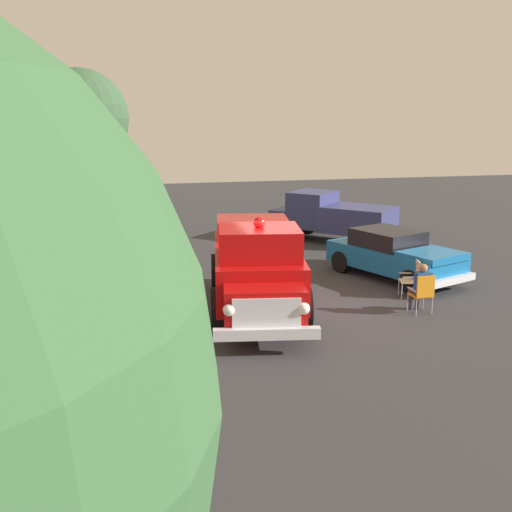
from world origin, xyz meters
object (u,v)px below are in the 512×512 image
object	(u,v)px
spectator_seated	(421,286)
lawn_chair_by_car	(413,276)
parked_pickup	(333,216)
traffic_cone	(145,294)
lawn_chair_near_truck	(423,291)
vintage_fire_truck	(257,265)
oak_tree_right	(79,119)
classic_hot_rod	(395,255)

from	to	relation	value
spectator_seated	lawn_chair_by_car	bearing A→B (deg)	70.21
parked_pickup	spectator_seated	distance (m)	9.14
parked_pickup	traffic_cone	size ratio (longest dim) A/B	7.37
lawn_chair_near_truck	spectator_seated	world-z (taller)	spectator_seated
parked_pickup	lawn_chair_by_car	distance (m)	7.83
vintage_fire_truck	lawn_chair_by_car	size ratio (longest dim) A/B	6.11
lawn_chair_by_car	spectator_seated	distance (m)	1.37
lawn_chair_near_truck	traffic_cone	xyz separation A→B (m)	(-6.76, 2.39, -0.28)
spectator_seated	vintage_fire_truck	bearing A→B (deg)	164.09
parked_pickup	oak_tree_right	world-z (taller)	oak_tree_right
lawn_chair_near_truck	lawn_chair_by_car	xyz separation A→B (m)	(0.46, 1.42, 0.00)
traffic_cone	oak_tree_right	bearing A→B (deg)	98.84
lawn_chair_by_car	oak_tree_right	world-z (taller)	oak_tree_right
vintage_fire_truck	parked_pickup	xyz separation A→B (m)	(4.96, 7.94, -0.21)
classic_hot_rod	lawn_chair_near_truck	xyz separation A→B (m)	(-0.85, -3.38, -0.16)
parked_pickup	lawn_chair_by_car	world-z (taller)	parked_pickup
spectator_seated	parked_pickup	bearing A→B (deg)	83.96
spectator_seated	oak_tree_right	xyz separation A→B (m)	(-8.56, 13.85, 3.99)
parked_pickup	spectator_seated	bearing A→B (deg)	-96.04
classic_hot_rod	lawn_chair_by_car	size ratio (longest dim) A/B	4.64
classic_hot_rod	lawn_chair_by_car	xyz separation A→B (m)	(-0.39, -1.97, -0.16)
lawn_chair_by_car	traffic_cone	bearing A→B (deg)	172.31
lawn_chair_by_car	spectator_seated	size ratio (longest dim) A/B	0.79
lawn_chair_by_car	traffic_cone	xyz separation A→B (m)	(-7.22, 0.97, -0.28)
oak_tree_right	traffic_cone	size ratio (longest dim) A/B	10.67
spectator_seated	oak_tree_right	distance (m)	16.76
classic_hot_rod	traffic_cone	size ratio (longest dim) A/B	7.46
classic_hot_rod	oak_tree_right	distance (m)	14.71
classic_hot_rod	lawn_chair_by_car	world-z (taller)	classic_hot_rod
vintage_fire_truck	traffic_cone	distance (m)	3.11
vintage_fire_truck	classic_hot_rod	distance (m)	5.31
classic_hot_rod	lawn_chair_near_truck	world-z (taller)	classic_hot_rod
classic_hot_rod	parked_pickup	world-z (taller)	parked_pickup
lawn_chair_near_truck	parked_pickup	bearing A→B (deg)	84.07
vintage_fire_truck	parked_pickup	bearing A→B (deg)	58.03
classic_hot_rod	spectator_seated	size ratio (longest dim) A/B	3.67
parked_pickup	lawn_chair_by_car	size ratio (longest dim) A/B	4.59
lawn_chair_near_truck	spectator_seated	xyz separation A→B (m)	(-0.00, 0.13, 0.11)
parked_pickup	traffic_cone	distance (m)	10.33
vintage_fire_truck	oak_tree_right	distance (m)	13.95
vintage_fire_truck	traffic_cone	world-z (taller)	vintage_fire_truck
classic_hot_rod	traffic_cone	xyz separation A→B (m)	(-7.61, -0.99, -0.44)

